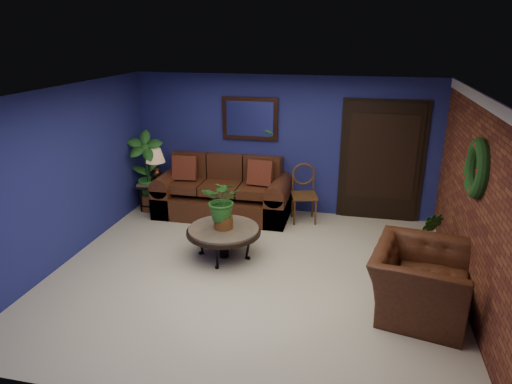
% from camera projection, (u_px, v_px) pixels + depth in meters
% --- Properties ---
extents(floor, '(5.50, 5.50, 0.00)m').
position_uv_depth(floor, '(252.00, 274.00, 6.38)').
color(floor, beige).
rests_on(floor, ground).
extents(wall_back, '(5.50, 0.04, 2.50)m').
position_uv_depth(wall_back, '(283.00, 145.00, 8.26)').
color(wall_back, navy).
rests_on(wall_back, ground).
extents(wall_left, '(0.04, 5.00, 2.50)m').
position_uv_depth(wall_left, '(65.00, 176.00, 6.52)').
color(wall_left, navy).
rests_on(wall_left, ground).
extents(wall_right_brick, '(0.04, 5.00, 2.50)m').
position_uv_depth(wall_right_brick, '(477.00, 206.00, 5.39)').
color(wall_right_brick, brown).
rests_on(wall_right_brick, ground).
extents(ceiling, '(5.50, 5.00, 0.02)m').
position_uv_depth(ceiling, '(251.00, 93.00, 5.54)').
color(ceiling, silver).
rests_on(ceiling, wall_back).
extents(crown_molding, '(0.03, 5.00, 0.14)m').
position_uv_depth(crown_molding, '(492.00, 106.00, 5.01)').
color(crown_molding, white).
rests_on(crown_molding, wall_right_brick).
extents(wall_mirror, '(1.02, 0.06, 0.77)m').
position_uv_depth(wall_mirror, '(250.00, 119.00, 8.19)').
color(wall_mirror, '#452617').
rests_on(wall_mirror, wall_back).
extents(closet_door, '(1.44, 0.06, 2.18)m').
position_uv_depth(closet_door, '(381.00, 162.00, 7.94)').
color(closet_door, black).
rests_on(closet_door, wall_back).
extents(wreath, '(0.16, 0.72, 0.72)m').
position_uv_depth(wreath, '(477.00, 169.00, 5.30)').
color(wreath, black).
rests_on(wreath, wall_right_brick).
extents(sofa, '(2.41, 1.04, 1.08)m').
position_uv_depth(sofa, '(224.00, 195.00, 8.39)').
color(sofa, '#4D2616').
rests_on(sofa, ground).
extents(coffee_table, '(1.10, 1.10, 0.47)m').
position_uv_depth(coffee_table, '(224.00, 231.00, 6.73)').
color(coffee_table, '#504A46').
rests_on(coffee_table, ground).
extents(end_table, '(0.60, 0.60, 0.55)m').
position_uv_depth(end_table, '(158.00, 188.00, 8.59)').
color(end_table, '#504A46').
rests_on(end_table, ground).
extents(table_lamp, '(0.36, 0.36, 0.60)m').
position_uv_depth(table_lamp, '(156.00, 161.00, 8.42)').
color(table_lamp, '#452617').
rests_on(table_lamp, end_table).
extents(side_chair, '(0.53, 0.53, 1.02)m').
position_uv_depth(side_chair, '(304.00, 189.00, 8.04)').
color(side_chair, '#593519').
rests_on(side_chair, ground).
extents(armchair, '(1.32, 1.44, 0.81)m').
position_uv_depth(armchair, '(420.00, 281.00, 5.42)').
color(armchair, '#4D2616').
rests_on(armchair, ground).
extents(coffee_plant, '(0.57, 0.50, 0.75)m').
position_uv_depth(coffee_plant, '(223.00, 202.00, 6.57)').
color(coffee_plant, brown).
rests_on(coffee_plant, coffee_table).
extents(floor_plant, '(0.40, 0.33, 0.87)m').
position_uv_depth(floor_plant, '(426.00, 238.00, 6.42)').
color(floor_plant, brown).
rests_on(floor_plant, ground).
extents(tall_plant, '(0.77, 0.63, 1.51)m').
position_uv_depth(tall_plant, '(146.00, 168.00, 8.40)').
color(tall_plant, brown).
rests_on(tall_plant, ground).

